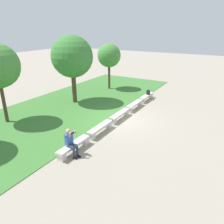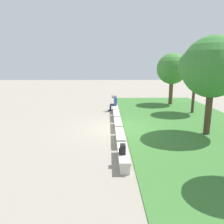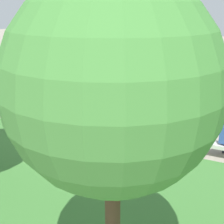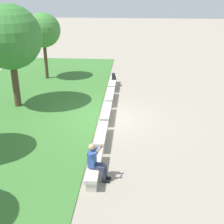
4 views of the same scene
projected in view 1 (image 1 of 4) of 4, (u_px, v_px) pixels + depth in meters
name	position (u px, v px, depth m)	size (l,w,h in m)	color
ground_plane	(120.00, 119.00, 14.24)	(80.00, 80.00, 0.00)	gray
grass_strip	(68.00, 107.00, 16.30)	(23.27, 8.00, 0.03)	#3D7533
bench_main	(74.00, 146.00, 10.43)	(2.06, 0.40, 0.45)	beige
bench_near	(100.00, 128.00, 12.28)	(2.06, 0.40, 0.45)	beige
bench_mid	(120.00, 115.00, 14.13)	(2.06, 0.40, 0.45)	beige
bench_far	(135.00, 105.00, 15.98)	(2.06, 0.40, 0.45)	beige
bench_end	(147.00, 97.00, 17.82)	(2.06, 0.40, 0.45)	beige
person_photographer	(71.00, 141.00, 10.02)	(0.52, 0.76, 1.32)	black
backpack	(148.00, 92.00, 17.85)	(0.28, 0.24, 0.43)	black
tree_behind_wall	(72.00, 57.00, 16.17)	(3.11, 3.11, 5.13)	#4C3826
tree_left_background	(109.00, 56.00, 20.12)	(2.15, 2.15, 4.24)	#4C3826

